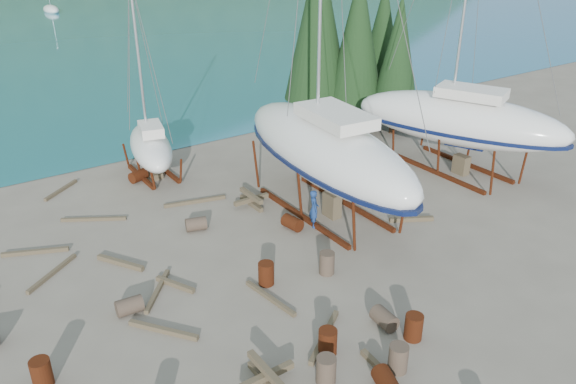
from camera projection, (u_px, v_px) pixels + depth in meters
ground at (306, 276)px, 21.06m from camera, size 600.00×600.00×0.00m
cypress_near_right at (358, 38)px, 33.91m from camera, size 3.60×3.60×10.00m
cypress_mid_right at (398, 55)px, 33.56m from camera, size 3.06×3.06×8.50m
cypress_back_left at (318, 21)px, 34.26m from camera, size 4.14×4.14×11.50m
cypress_far_right at (382, 40)px, 36.43m from camera, size 3.24×3.24×9.00m
moored_boat_mid at (51, 10)px, 85.66m from camera, size 2.00×5.00×6.05m
large_sailboat_near at (326, 148)px, 24.54m from camera, size 4.67×12.48×19.21m
large_sailboat_far at (459, 119)px, 28.99m from camera, size 7.40×11.46×17.55m
small_sailboat_shore at (151, 146)px, 28.84m from camera, size 3.38×6.53×10.00m
worker at (314, 209)px, 24.19m from camera, size 0.64×0.75×1.73m
drum_1 at (384, 319)px, 18.32m from camera, size 0.64×0.92×0.58m
drum_4 at (138, 176)px, 28.80m from camera, size 1.03×0.85×0.58m
drum_5 at (327, 263)px, 21.06m from camera, size 0.58×0.58×0.88m
drum_6 at (292, 223)px, 24.23m from camera, size 0.71×0.96×0.58m
drum_7 at (414, 327)px, 17.70m from camera, size 0.58×0.58×0.88m
drum_8 at (42, 373)px, 15.88m from camera, size 0.58×0.58×0.88m
drum_9 at (196, 224)px, 24.14m from camera, size 1.01×0.81×0.58m
drum_10 at (328, 342)px, 17.06m from camera, size 0.58×0.58×0.88m
drum_12 at (386, 382)px, 15.76m from camera, size 0.85×1.03×0.58m
drum_14 at (266, 274)px, 20.42m from camera, size 0.58×0.58×0.88m
drum_15 at (129, 306)px, 18.93m from camera, size 0.92×0.65×0.58m
drum_16 at (326, 370)px, 15.97m from camera, size 0.58×0.58×0.88m
drum_17 at (398, 358)px, 16.42m from camera, size 0.58×0.58×0.88m
timber_0 at (94, 219)px, 25.01m from camera, size 2.52×1.60×0.14m
timber_1 at (411, 219)px, 24.95m from camera, size 1.81×1.15×0.19m
timber_3 at (270, 298)px, 19.68m from camera, size 0.49×2.58×0.15m
timber_4 at (175, 284)px, 20.41m from camera, size 0.91×1.60×0.17m
timber_5 at (324, 337)px, 17.82m from camera, size 2.28×1.64×0.16m
timber_7 at (378, 366)px, 16.62m from camera, size 0.29×1.49×0.17m
timber_8 at (120, 263)px, 21.72m from camera, size 1.28×1.94×0.19m
timber_9 at (61, 190)px, 27.76m from camera, size 1.96×1.60×0.15m
timber_10 at (195, 201)px, 26.59m from camera, size 2.89×0.87×0.16m
timber_11 at (158, 291)px, 20.08m from camera, size 1.74×2.06×0.15m
timber_12 at (163, 330)px, 18.11m from camera, size 1.63×2.10×0.17m
timber_15 at (52, 273)px, 21.11m from camera, size 2.20×1.75×0.15m
timber_17 at (35, 252)px, 22.47m from camera, size 2.42×1.15×0.16m
timber_pile_fore at (266, 376)px, 15.95m from camera, size 1.80×1.80×0.60m
timber_pile_aft at (251, 199)px, 26.29m from camera, size 1.80×1.80×0.60m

